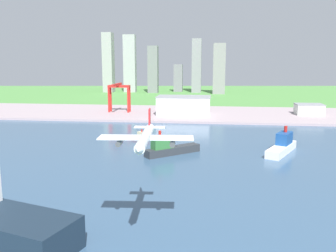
# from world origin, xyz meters

# --- Properties ---
(ground_plane) EXTENTS (2400.00, 2400.00, 0.00)m
(ground_plane) POSITION_xyz_m (0.00, 300.00, 0.00)
(ground_plane) COLOR #529144
(water_bay) EXTENTS (840.00, 360.00, 0.15)m
(water_bay) POSITION_xyz_m (0.00, 240.00, 0.07)
(water_bay) COLOR #385675
(water_bay) RESTS_ON ground
(industrial_pier) EXTENTS (840.00, 140.00, 2.50)m
(industrial_pier) POSITION_xyz_m (0.00, 490.00, 1.25)
(industrial_pier) COLOR #A69499
(industrial_pier) RESTS_ON ground
(airplane_landing) EXTENTS (34.70, 40.03, 11.45)m
(airplane_landing) POSITION_xyz_m (1.71, 153.93, 40.79)
(airplane_landing) COLOR white
(tugboat_small) EXTENTS (17.08, 13.56, 9.69)m
(tugboat_small) POSITION_xyz_m (-35.59, 331.69, 2.81)
(tugboat_small) COLOR #B22D1E
(tugboat_small) RESTS_ON water_bay
(container_barge) EXTENTS (39.06, 34.06, 18.62)m
(container_barge) POSITION_xyz_m (-4.93, 285.07, 5.27)
(container_barge) COLOR #2D3338
(container_barge) RESTS_ON water_bay
(ferry_boat) EXTENTS (29.44, 45.68, 19.13)m
(ferry_boat) POSITION_xyz_m (77.91, 301.40, 5.40)
(ferry_boat) COLOR white
(ferry_boat) RESTS_ON water_bay
(port_crane_red) EXTENTS (27.60, 41.97, 37.31)m
(port_crane_red) POSITION_xyz_m (-93.07, 483.00, 29.81)
(port_crane_red) COLOR red
(port_crane_red) RESTS_ON industrial_pier
(warehouse_main) EXTENTS (65.11, 35.16, 22.78)m
(warehouse_main) POSITION_xyz_m (-8.90, 471.66, 13.91)
(warehouse_main) COLOR white
(warehouse_main) RESTS_ON industrial_pier
(warehouse_annex) EXTENTS (32.68, 25.00, 13.18)m
(warehouse_annex) POSITION_xyz_m (144.35, 490.69, 9.11)
(warehouse_annex) COLOR silver
(warehouse_annex) RESTS_ON industrial_pier
(distant_skyline) EXTENTS (261.91, 63.16, 127.62)m
(distant_skyline) POSITION_xyz_m (-92.40, 811.35, 55.96)
(distant_skyline) COLOR #989B98
(distant_skyline) RESTS_ON ground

